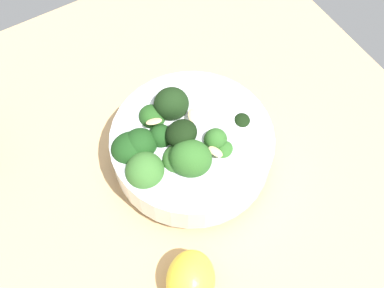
# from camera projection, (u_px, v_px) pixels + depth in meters

# --- Properties ---
(ground_plane) EXTENTS (0.71, 0.71, 0.04)m
(ground_plane) POSITION_uv_depth(u_px,v_px,m) (164.00, 213.00, 0.55)
(ground_plane) COLOR tan
(bowl_of_broccoli) EXTENTS (0.18, 0.19, 0.10)m
(bowl_of_broccoli) POSITION_uv_depth(u_px,v_px,m) (187.00, 146.00, 0.52)
(bowl_of_broccoli) COLOR white
(bowl_of_broccoli) RESTS_ON ground_plane
(lemon_wedge) EXTENTS (0.08, 0.08, 0.05)m
(lemon_wedge) POSITION_uv_depth(u_px,v_px,m) (191.00, 280.00, 0.46)
(lemon_wedge) COLOR yellow
(lemon_wedge) RESTS_ON ground_plane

